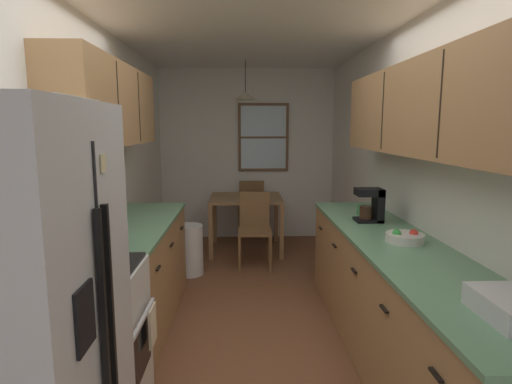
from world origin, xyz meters
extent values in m
plane|color=brown|center=(0.00, 1.00, 0.00)|extent=(12.00, 12.00, 0.00)
cube|color=white|center=(-1.35, 1.00, 1.27)|extent=(0.10, 9.00, 2.55)
cube|color=white|center=(1.35, 1.00, 1.27)|extent=(0.10, 9.00, 2.55)
cube|color=white|center=(0.00, 3.65, 1.27)|extent=(4.40, 0.10, 2.55)
cube|color=white|center=(0.00, 1.00, 2.59)|extent=(4.40, 9.00, 0.08)
cube|color=silver|center=(-0.96, -1.20, 0.89)|extent=(0.68, 0.80, 1.79)
cube|color=black|center=(-0.62, -1.20, 0.84)|extent=(0.01, 0.01, 1.61)
cube|color=black|center=(-0.60, -1.24, 0.84)|extent=(0.02, 0.02, 1.14)
cube|color=black|center=(-0.60, -1.16, 0.84)|extent=(0.02, 0.02, 1.14)
cube|color=black|center=(-0.61, -1.38, 1.07)|extent=(0.01, 0.15, 0.22)
cube|color=beige|center=(-0.61, -1.11, 1.56)|extent=(0.01, 0.05, 0.07)
cube|color=white|center=(-0.99, -0.46, 0.45)|extent=(0.62, 0.64, 0.90)
cube|color=black|center=(-0.67, -0.46, 0.42)|extent=(0.01, 0.45, 0.30)
cube|color=silver|center=(-0.65, -0.46, 0.63)|extent=(0.02, 0.51, 0.02)
cube|color=black|center=(-0.99, -0.46, 0.91)|extent=(0.59, 0.61, 0.02)
cube|color=white|center=(-1.27, -0.46, 1.00)|extent=(0.06, 0.64, 0.20)
cylinder|color=#2D2D2D|center=(-1.13, -0.60, 0.93)|extent=(0.15, 0.15, 0.01)
cylinder|color=#2D2D2D|center=(-1.13, -0.32, 0.93)|extent=(0.15, 0.15, 0.01)
cylinder|color=#2D2D2D|center=(-0.85, -0.60, 0.93)|extent=(0.15, 0.15, 0.01)
cylinder|color=#2D2D2D|center=(-0.85, -0.32, 0.93)|extent=(0.15, 0.15, 0.01)
cube|color=white|center=(-1.11, -0.46, 1.69)|extent=(0.38, 0.58, 0.32)
cube|color=black|center=(-0.92, -0.52, 1.69)|extent=(0.01, 0.35, 0.21)
cube|color=#2D2D33|center=(-0.92, -0.26, 1.69)|extent=(0.01, 0.12, 0.21)
cube|color=#A87A4C|center=(-1.00, 0.76, 0.43)|extent=(0.60, 1.79, 0.87)
cube|color=#60936B|center=(-1.00, 0.76, 0.89)|extent=(0.63, 1.81, 0.03)
cube|color=black|center=(-0.69, 0.17, 0.70)|extent=(0.02, 0.10, 0.01)
cube|color=black|center=(-0.69, 0.76, 0.70)|extent=(0.02, 0.10, 0.01)
cube|color=black|center=(-0.69, 1.36, 0.70)|extent=(0.02, 0.10, 0.01)
cube|color=#A87A4C|center=(-1.14, 0.71, 1.86)|extent=(0.32, 1.89, 0.64)
cube|color=#2D2319|center=(-0.98, 0.40, 1.86)|extent=(0.01, 0.01, 0.59)
cube|color=#2D2319|center=(-0.98, 1.02, 1.86)|extent=(0.01, 0.01, 0.59)
cube|color=#A87A4C|center=(1.00, 0.07, 0.43)|extent=(0.60, 3.08, 0.87)
cube|color=#60936B|center=(1.00, 0.07, 0.89)|extent=(0.63, 3.10, 0.03)
cube|color=black|center=(0.69, -1.17, 0.70)|extent=(0.02, 0.10, 0.01)
cube|color=black|center=(0.69, -0.55, 0.70)|extent=(0.02, 0.10, 0.01)
cube|color=black|center=(0.69, 0.07, 0.70)|extent=(0.02, 0.10, 0.01)
cube|color=black|center=(0.69, 0.68, 0.70)|extent=(0.02, 0.10, 0.01)
cube|color=black|center=(0.69, 1.30, 0.70)|extent=(0.02, 0.10, 0.01)
cube|color=#A87A4C|center=(1.14, 0.02, 1.81)|extent=(0.32, 2.78, 0.62)
cube|color=#2D2319|center=(0.98, -0.44, 1.81)|extent=(0.01, 0.01, 0.57)
cube|color=#2D2319|center=(0.98, 0.47, 1.81)|extent=(0.01, 0.01, 0.57)
cube|color=olive|center=(-0.03, 2.89, 0.73)|extent=(0.96, 0.88, 0.03)
cube|color=olive|center=(-0.49, 2.47, 0.36)|extent=(0.06, 0.06, 0.72)
cube|color=olive|center=(0.42, 2.47, 0.36)|extent=(0.06, 0.06, 0.72)
cube|color=olive|center=(-0.49, 3.30, 0.36)|extent=(0.06, 0.06, 0.72)
cube|color=olive|center=(0.42, 3.30, 0.36)|extent=(0.06, 0.06, 0.72)
cube|color=brown|center=(0.07, 2.17, 0.45)|extent=(0.41, 0.41, 0.04)
cube|color=brown|center=(0.07, 2.35, 0.68)|extent=(0.37, 0.04, 0.45)
cylinder|color=brown|center=(0.24, 1.98, 0.22)|extent=(0.04, 0.04, 0.43)
cylinder|color=brown|center=(-0.12, 1.99, 0.22)|extent=(0.04, 0.04, 0.43)
cylinder|color=brown|center=(0.25, 2.34, 0.22)|extent=(0.04, 0.04, 0.43)
cylinder|color=brown|center=(-0.11, 2.35, 0.22)|extent=(0.04, 0.04, 0.43)
cube|color=brown|center=(0.06, 3.61, 0.45)|extent=(0.40, 0.40, 0.04)
cube|color=brown|center=(0.06, 3.43, 0.68)|extent=(0.37, 0.04, 0.45)
cylinder|color=brown|center=(-0.12, 3.79, 0.22)|extent=(0.04, 0.04, 0.43)
cylinder|color=brown|center=(0.25, 3.79, 0.22)|extent=(0.04, 0.04, 0.43)
cylinder|color=brown|center=(-0.12, 3.43, 0.22)|extent=(0.04, 0.04, 0.43)
cylinder|color=brown|center=(0.24, 3.42, 0.22)|extent=(0.04, 0.04, 0.43)
cylinder|color=black|center=(-0.03, 2.89, 2.35)|extent=(0.01, 0.01, 0.41)
cone|color=beige|center=(-0.03, 2.89, 2.09)|extent=(0.30, 0.30, 0.10)
sphere|color=white|center=(-0.03, 2.89, 2.11)|extent=(0.06, 0.06, 0.06)
cube|color=brown|center=(0.24, 3.58, 1.53)|extent=(0.75, 0.04, 1.01)
cube|color=silver|center=(0.24, 3.56, 1.53)|extent=(0.67, 0.01, 0.93)
cube|color=brown|center=(0.24, 3.56, 1.53)|extent=(0.67, 0.02, 0.03)
cylinder|color=white|center=(-0.70, 1.97, 0.29)|extent=(0.32, 0.32, 0.58)
cylinder|color=#265999|center=(-1.00, 0.01, 1.00)|extent=(0.11, 0.11, 0.19)
cylinder|color=white|center=(-1.00, 0.01, 1.10)|extent=(0.11, 0.11, 0.02)
cube|color=beige|center=(-0.64, -0.30, 0.50)|extent=(0.02, 0.16, 0.24)
cube|color=black|center=(0.98, 0.72, 0.91)|extent=(0.22, 0.18, 0.02)
cube|color=black|center=(1.06, 0.72, 1.04)|extent=(0.06, 0.18, 0.28)
cube|color=black|center=(0.98, 0.72, 1.15)|extent=(0.22, 0.18, 0.06)
cylinder|color=#331E14|center=(0.96, 0.72, 0.98)|extent=(0.11, 0.11, 0.11)
cylinder|color=#3F7F4C|center=(1.00, 1.00, 0.95)|extent=(0.07, 0.07, 0.09)
torus|color=#3F7F4C|center=(1.04, 1.00, 0.95)|extent=(0.05, 0.01, 0.05)
cylinder|color=silver|center=(1.04, 0.08, 0.93)|extent=(0.26, 0.26, 0.06)
cylinder|color=black|center=(1.04, 0.08, 0.95)|extent=(0.21, 0.21, 0.03)
sphere|color=red|center=(1.10, 0.07, 0.96)|extent=(0.06, 0.06, 0.06)
sphere|color=green|center=(0.98, 0.08, 0.96)|extent=(0.06, 0.06, 0.06)
camera|label=1|loc=(-0.10, -2.68, 1.69)|focal=29.15mm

